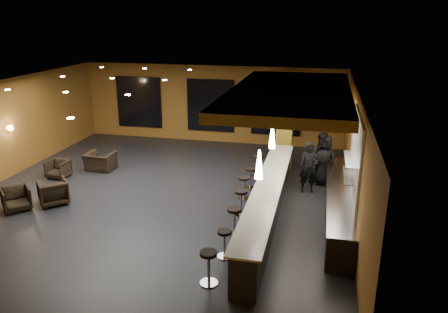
% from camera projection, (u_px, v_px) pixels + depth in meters
% --- Properties ---
extents(floor, '(12.00, 13.00, 0.10)m').
position_uv_depth(floor, '(162.00, 195.00, 14.48)').
color(floor, black).
rests_on(floor, ground).
extents(ceiling, '(12.00, 13.00, 0.10)m').
position_uv_depth(ceiling, '(157.00, 87.00, 13.36)').
color(ceiling, black).
extents(wall_back, '(12.00, 0.10, 3.50)m').
position_uv_depth(wall_back, '(211.00, 104.00, 19.98)').
color(wall_back, brown).
rests_on(wall_back, floor).
extents(wall_front, '(12.00, 0.10, 3.50)m').
position_uv_depth(wall_front, '(28.00, 244.00, 7.86)').
color(wall_front, brown).
rests_on(wall_front, floor).
extents(wall_right, '(0.10, 13.00, 3.50)m').
position_uv_depth(wall_right, '(356.00, 157.00, 12.63)').
color(wall_right, brown).
rests_on(wall_right, floor).
extents(wood_soffit, '(3.60, 8.00, 0.28)m').
position_uv_depth(wood_soffit, '(291.00, 93.00, 13.49)').
color(wood_soffit, '#B78C35').
rests_on(wood_soffit, ceiling).
extents(window_left, '(2.20, 0.06, 2.40)m').
position_uv_depth(window_left, '(139.00, 102.00, 20.65)').
color(window_left, black).
rests_on(window_left, wall_back).
extents(window_center, '(2.20, 0.06, 2.40)m').
position_uv_depth(window_center, '(211.00, 105.00, 19.90)').
color(window_center, black).
rests_on(window_center, wall_back).
extents(window_right, '(2.20, 0.06, 2.40)m').
position_uv_depth(window_right, '(276.00, 109.00, 19.26)').
color(window_right, black).
rests_on(window_right, wall_back).
extents(tile_backsplash, '(0.06, 3.20, 2.40)m').
position_uv_depth(tile_backsplash, '(356.00, 159.00, 11.65)').
color(tile_backsplash, white).
rests_on(tile_backsplash, wall_right).
extents(bar_counter, '(0.60, 8.00, 1.00)m').
position_uv_depth(bar_counter, '(268.00, 203.00, 12.61)').
color(bar_counter, black).
rests_on(bar_counter, floor).
extents(bar_top, '(0.78, 8.10, 0.05)m').
position_uv_depth(bar_top, '(268.00, 186.00, 12.44)').
color(bar_top, silver).
rests_on(bar_top, bar_counter).
extents(prep_counter, '(0.70, 6.00, 0.86)m').
position_uv_depth(prep_counter, '(339.00, 204.00, 12.67)').
color(prep_counter, black).
rests_on(prep_counter, floor).
extents(prep_top, '(0.72, 6.00, 0.03)m').
position_uv_depth(prep_top, '(340.00, 190.00, 12.52)').
color(prep_top, silver).
rests_on(prep_top, prep_counter).
extents(wall_shelf_lower, '(0.30, 1.50, 0.03)m').
position_uv_depth(wall_shelf_lower, '(349.00, 175.00, 11.62)').
color(wall_shelf_lower, silver).
rests_on(wall_shelf_lower, wall_right).
extents(wall_shelf_upper, '(0.30, 1.50, 0.03)m').
position_uv_depth(wall_shelf_upper, '(351.00, 159.00, 11.47)').
color(wall_shelf_upper, silver).
rests_on(wall_shelf_upper, wall_right).
extents(column, '(0.60, 0.60, 3.50)m').
position_uv_depth(column, '(285.00, 123.00, 16.47)').
color(column, olive).
rests_on(column, floor).
extents(wall_sconce, '(0.22, 0.22, 0.22)m').
position_uv_depth(wall_sconce, '(10.00, 128.00, 15.63)').
color(wall_sconce, '#FFE5B2').
rests_on(wall_sconce, wall_left).
extents(pendant_0, '(0.20, 0.20, 0.70)m').
position_uv_depth(pendant_0, '(259.00, 164.00, 10.18)').
color(pendant_0, white).
rests_on(pendant_0, wood_soffit).
extents(pendant_1, '(0.20, 0.20, 0.70)m').
position_uv_depth(pendant_1, '(272.00, 136.00, 12.49)').
color(pendant_1, white).
rests_on(pendant_1, wood_soffit).
extents(pendant_2, '(0.20, 0.20, 0.70)m').
position_uv_depth(pendant_2, '(281.00, 117.00, 14.81)').
color(pendant_2, white).
rests_on(pendant_2, wood_soffit).
extents(staff_a, '(0.69, 0.52, 1.72)m').
position_uv_depth(staff_a, '(309.00, 167.00, 14.40)').
color(staff_a, black).
rests_on(staff_a, floor).
extents(staff_b, '(1.04, 0.89, 1.88)m').
position_uv_depth(staff_b, '(323.00, 159.00, 14.96)').
color(staff_b, black).
rests_on(staff_b, floor).
extents(staff_c, '(1.03, 0.87, 1.79)m').
position_uv_depth(staff_c, '(324.00, 160.00, 15.01)').
color(staff_c, black).
rests_on(staff_c, floor).
extents(armchair_a, '(1.09, 1.09, 0.71)m').
position_uv_depth(armchair_a, '(16.00, 199.00, 13.22)').
color(armchair_a, black).
rests_on(armchair_a, floor).
extents(armchair_b, '(1.19, 1.19, 0.78)m').
position_uv_depth(armchair_b, '(53.00, 192.00, 13.64)').
color(armchair_b, black).
rests_on(armchair_b, floor).
extents(armchair_c, '(0.75, 0.77, 0.66)m').
position_uv_depth(armchair_c, '(58.00, 169.00, 15.83)').
color(armchair_c, black).
rests_on(armchair_c, floor).
extents(armchair_d, '(1.06, 0.93, 0.68)m').
position_uv_depth(armchair_d, '(100.00, 161.00, 16.61)').
color(armchair_d, black).
rests_on(armchair_d, floor).
extents(bar_stool_0, '(0.40, 0.40, 0.80)m').
position_uv_depth(bar_stool_0, '(209.00, 263.00, 9.52)').
color(bar_stool_0, silver).
rests_on(bar_stool_0, floor).
extents(bar_stool_1, '(0.36, 0.36, 0.71)m').
position_uv_depth(bar_stool_1, '(224.00, 240.00, 10.60)').
color(bar_stool_1, silver).
rests_on(bar_stool_1, floor).
extents(bar_stool_2, '(0.40, 0.40, 0.79)m').
position_uv_depth(bar_stool_2, '(234.00, 218.00, 11.63)').
color(bar_stool_2, silver).
rests_on(bar_stool_2, floor).
extents(bar_stool_3, '(0.40, 0.40, 0.78)m').
position_uv_depth(bar_stool_3, '(241.00, 199.00, 12.82)').
color(bar_stool_3, silver).
rests_on(bar_stool_3, floor).
extents(bar_stool_4, '(0.38, 0.38, 0.75)m').
position_uv_depth(bar_stool_4, '(244.00, 185.00, 13.93)').
color(bar_stool_4, silver).
rests_on(bar_stool_4, floor).
extents(bar_stool_5, '(0.37, 0.37, 0.73)m').
position_uv_depth(bar_stool_5, '(250.00, 175.00, 14.80)').
color(bar_stool_5, silver).
rests_on(bar_stool_5, floor).
extents(bar_stool_6, '(0.42, 0.42, 0.83)m').
position_uv_depth(bar_stool_6, '(258.00, 163.00, 15.84)').
color(bar_stool_6, silver).
rests_on(bar_stool_6, floor).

